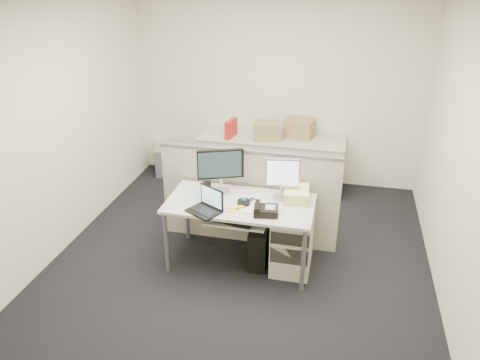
% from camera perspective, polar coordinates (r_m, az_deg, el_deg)
% --- Properties ---
extents(floor, '(4.00, 4.50, 0.01)m').
position_cam_1_polar(floor, '(5.15, 0.00, -9.96)').
color(floor, black).
rests_on(floor, ground).
extents(wall_back, '(4.00, 0.02, 2.70)m').
position_cam_1_polar(wall_back, '(6.62, 4.48, 11.08)').
color(wall_back, beige).
rests_on(wall_back, ground).
extents(wall_front, '(4.00, 0.02, 2.70)m').
position_cam_1_polar(wall_front, '(2.64, -11.41, -13.31)').
color(wall_front, beige).
rests_on(wall_front, ground).
extents(wall_left, '(0.02, 4.50, 2.70)m').
position_cam_1_polar(wall_left, '(5.30, -21.67, 5.69)').
color(wall_left, beige).
rests_on(wall_left, ground).
extents(wall_right, '(0.02, 4.50, 2.70)m').
position_cam_1_polar(wall_right, '(4.53, 25.49, 1.76)').
color(wall_right, beige).
rests_on(wall_right, ground).
extents(desk, '(1.50, 0.75, 0.73)m').
position_cam_1_polar(desk, '(4.80, 0.00, -3.43)').
color(desk, beige).
rests_on(desk, floor).
extents(keyboard_tray, '(0.62, 0.32, 0.02)m').
position_cam_1_polar(keyboard_tray, '(4.67, -0.50, -4.94)').
color(keyboard_tray, beige).
rests_on(keyboard_tray, desk).
extents(drawer_pedestal, '(0.40, 0.55, 0.65)m').
position_cam_1_polar(drawer_pedestal, '(4.94, 6.42, -7.28)').
color(drawer_pedestal, '#BAB0A0').
rests_on(drawer_pedestal, floor).
extents(cubicle_partition, '(2.00, 0.06, 1.10)m').
position_cam_1_polar(cubicle_partition, '(5.23, 1.10, -2.24)').
color(cubicle_partition, '#AEA18D').
rests_on(cubicle_partition, floor).
extents(back_counter, '(2.00, 0.60, 0.72)m').
position_cam_1_polar(back_counter, '(6.64, 3.76, 2.11)').
color(back_counter, '#BAB0A0').
rests_on(back_counter, floor).
extents(monitor_main, '(0.52, 0.35, 0.49)m').
position_cam_1_polar(monitor_main, '(4.87, -2.39, 1.07)').
color(monitor_main, black).
rests_on(monitor_main, desk).
extents(monitor_small, '(0.38, 0.24, 0.44)m').
position_cam_1_polar(monitor_small, '(4.76, 5.18, 0.09)').
color(monitor_small, '#B7B7BC').
rests_on(monitor_small, desk).
extents(laptop, '(0.38, 0.35, 0.23)m').
position_cam_1_polar(laptop, '(4.54, -4.49, -2.66)').
color(laptop, black).
rests_on(laptop, desk).
extents(trackball, '(0.15, 0.15, 0.05)m').
position_cam_1_polar(trackball, '(4.70, 0.46, -2.81)').
color(trackball, black).
rests_on(trackball, desk).
extents(desk_phone, '(0.26, 0.22, 0.07)m').
position_cam_1_polar(desk_phone, '(4.54, 3.18, -3.76)').
color(desk_phone, black).
rests_on(desk_phone, desk).
extents(paper_stack, '(0.23, 0.30, 0.01)m').
position_cam_1_polar(paper_stack, '(4.67, 1.58, -3.31)').
color(paper_stack, silver).
rests_on(paper_stack, desk).
extents(sticky_pad, '(0.11, 0.11, 0.01)m').
position_cam_1_polar(sticky_pad, '(4.62, -1.11, -3.62)').
color(sticky_pad, '#FFDF52').
rests_on(sticky_pad, desk).
extents(travel_mug, '(0.11, 0.11, 0.17)m').
position_cam_1_polar(travel_mug, '(4.83, -4.00, -1.27)').
color(travel_mug, black).
rests_on(travel_mug, desk).
extents(banana, '(0.18, 0.13, 0.04)m').
position_cam_1_polar(banana, '(4.63, -0.42, -3.37)').
color(banana, yellow).
rests_on(banana, desk).
extents(cellphone, '(0.09, 0.12, 0.01)m').
position_cam_1_polar(cellphone, '(4.79, 1.30, -2.51)').
color(cellphone, black).
rests_on(cellphone, desk).
extents(manila_folders, '(0.28, 0.34, 0.12)m').
position_cam_1_polar(manila_folders, '(4.84, 6.90, -1.69)').
color(manila_folders, '#F2DD84').
rests_on(manila_folders, desk).
extents(keyboard, '(0.50, 0.26, 0.03)m').
position_cam_1_polar(keyboard, '(4.63, -1.22, -4.85)').
color(keyboard, black).
rests_on(keyboard, keyboard_tray).
extents(pc_tower_desk, '(0.20, 0.48, 0.44)m').
position_cam_1_polar(pc_tower_desk, '(5.04, 2.39, -7.78)').
color(pc_tower_desk, black).
rests_on(pc_tower_desk, floor).
extents(pc_tower_spare_dark, '(0.32, 0.44, 0.38)m').
position_cam_1_polar(pc_tower_spare_dark, '(7.14, -7.68, 2.20)').
color(pc_tower_spare_dark, black).
rests_on(pc_tower_spare_dark, floor).
extents(pc_tower_spare_silver, '(0.33, 0.49, 0.42)m').
position_cam_1_polar(pc_tower_spare_silver, '(7.22, -9.56, 2.50)').
color(pc_tower_spare_silver, '#B7B7BC').
rests_on(pc_tower_spare_silver, floor).
extents(cardboard_box_left, '(0.40, 0.33, 0.27)m').
position_cam_1_polar(cardboard_box_left, '(6.39, 3.32, 5.93)').
color(cardboard_box_left, '#9B814C').
rests_on(cardboard_box_left, back_counter).
extents(cardboard_box_right, '(0.43, 0.37, 0.27)m').
position_cam_1_polar(cardboard_box_right, '(6.53, 7.26, 6.23)').
color(cardboard_box_right, '#9B814C').
rests_on(cardboard_box_right, back_counter).
extents(red_binder, '(0.12, 0.29, 0.27)m').
position_cam_1_polar(red_binder, '(6.47, -1.09, 6.22)').
color(red_binder, '#AA1B1A').
rests_on(red_binder, back_counter).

